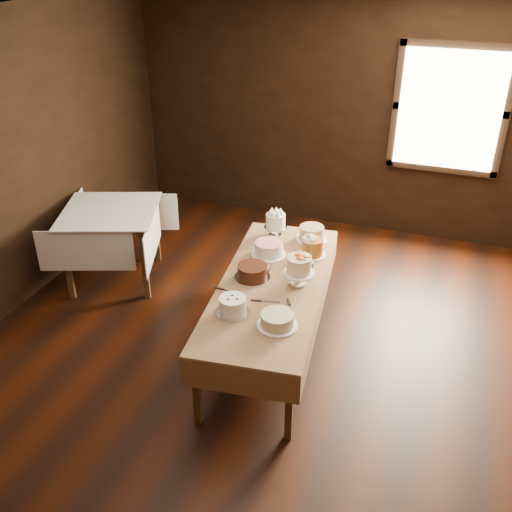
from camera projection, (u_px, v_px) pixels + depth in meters
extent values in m
cube|color=black|center=(248.00, 359.00, 5.18)|extent=(5.00, 6.00, 0.01)
cube|color=beige|center=(246.00, 25.00, 3.81)|extent=(5.00, 6.00, 0.01)
cube|color=black|center=(335.00, 116.00, 6.96)|extent=(5.00, 0.02, 2.80)
cube|color=#FFEABF|center=(450.00, 110.00, 6.43)|extent=(1.10, 0.05, 1.30)
cube|color=#452B15|center=(197.00, 391.00, 4.37)|extent=(0.06, 0.06, 0.62)
cube|color=#452B15|center=(259.00, 259.00, 6.12)|extent=(0.06, 0.06, 0.62)
cube|color=#452B15|center=(289.00, 407.00, 4.23)|extent=(0.06, 0.06, 0.62)
cube|color=#452B15|center=(326.00, 267.00, 5.98)|extent=(0.06, 0.06, 0.62)
cube|color=#452B15|center=(272.00, 286.00, 5.00)|extent=(1.05, 2.26, 0.04)
cube|color=tan|center=(272.00, 284.00, 4.99)|extent=(1.12, 2.32, 0.01)
cube|color=#452B15|center=(68.00, 266.00, 5.86)|extent=(0.07, 0.07, 0.76)
cube|color=#452B15|center=(87.00, 231.00, 6.54)|extent=(0.07, 0.07, 0.76)
cube|color=#452B15|center=(145.00, 265.00, 5.87)|extent=(0.07, 0.07, 0.76)
cube|color=#452B15|center=(156.00, 231.00, 6.55)|extent=(0.07, 0.07, 0.76)
cube|color=#452B15|center=(110.00, 213.00, 6.01)|extent=(1.13, 1.13, 0.04)
cube|color=white|center=(109.00, 211.00, 5.99)|extent=(1.23, 1.23, 0.01)
cylinder|color=silver|center=(275.00, 231.00, 5.74)|extent=(0.23, 0.23, 0.11)
cylinder|color=white|center=(276.00, 220.00, 5.68)|extent=(0.24, 0.24, 0.13)
cylinder|color=white|center=(311.00, 239.00, 5.69)|extent=(0.30, 0.30, 0.01)
cylinder|color=tan|center=(312.00, 233.00, 5.66)|extent=(0.29, 0.29, 0.13)
cylinder|color=white|center=(269.00, 254.00, 5.42)|extent=(0.33, 0.33, 0.01)
cylinder|color=white|center=(269.00, 249.00, 5.39)|extent=(0.30, 0.30, 0.11)
cylinder|color=white|center=(312.00, 255.00, 5.42)|extent=(0.27, 0.27, 0.01)
cylinder|color=#AD5018|center=(312.00, 247.00, 5.38)|extent=(0.23, 0.23, 0.15)
cylinder|color=silver|center=(252.00, 277.00, 5.06)|extent=(0.32, 0.32, 0.01)
cylinder|color=#39160B|center=(252.00, 271.00, 5.03)|extent=(0.30, 0.30, 0.11)
cylinder|color=white|center=(299.00, 278.00, 4.94)|extent=(0.27, 0.27, 0.13)
cylinder|color=beige|center=(299.00, 264.00, 4.88)|extent=(0.22, 0.22, 0.15)
cylinder|color=silver|center=(233.00, 312.00, 4.60)|extent=(0.27, 0.27, 0.01)
cylinder|color=white|center=(233.00, 305.00, 4.57)|extent=(0.29, 0.29, 0.13)
cylinder|color=white|center=(277.00, 325.00, 4.45)|extent=(0.32, 0.32, 0.01)
cylinder|color=beige|center=(277.00, 319.00, 4.42)|extent=(0.35, 0.35, 0.10)
cube|color=silver|center=(271.00, 302.00, 4.74)|extent=(0.24, 0.08, 0.01)
cube|color=silver|center=(291.00, 310.00, 4.63)|extent=(0.14, 0.22, 0.01)
cube|color=silver|center=(271.00, 266.00, 5.23)|extent=(0.03, 0.24, 0.01)
cube|color=silver|center=(304.00, 273.00, 5.13)|extent=(0.22, 0.15, 0.01)
cube|color=silver|center=(232.00, 292.00, 4.87)|extent=(0.24, 0.04, 0.01)
imported|color=#2D2823|center=(308.00, 263.00, 5.18)|extent=(0.16, 0.16, 0.12)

